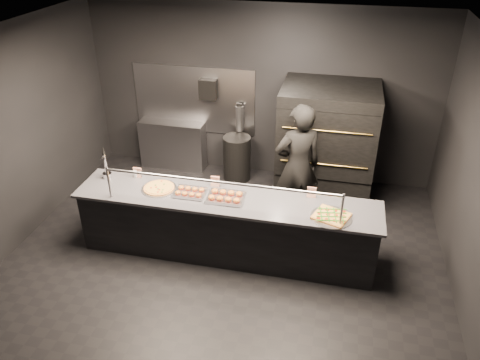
{
  "coord_description": "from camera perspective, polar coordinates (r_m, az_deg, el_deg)",
  "views": [
    {
      "loc": [
        1.32,
        -5.08,
        4.24
      ],
      "look_at": [
        0.15,
        0.2,
        1.1
      ],
      "focal_mm": 35.0,
      "sensor_mm": 36.0,
      "label": 1
    }
  ],
  "objects": [
    {
      "name": "slider_tray_b",
      "position": [
        6.18,
        -1.77,
        -2.04
      ],
      "size": [
        0.51,
        0.39,
        0.08
      ],
      "color": "silver",
      "rests_on": "service_counter"
    },
    {
      "name": "prep_shelf",
      "position": [
        8.81,
        -8.15,
        4.31
      ],
      "size": [
        1.2,
        0.35,
        0.9
      ],
      "primitive_type": "cube",
      "color": "#99999E",
      "rests_on": "ground"
    },
    {
      "name": "round_pizza",
      "position": [
        6.49,
        -9.84,
        -0.97
      ],
      "size": [
        0.48,
        0.48,
        0.03
      ],
      "color": "silver",
      "rests_on": "service_counter"
    },
    {
      "name": "square_pizza",
      "position": [
        5.93,
        11.07,
        -4.36
      ],
      "size": [
        0.52,
        0.52,
        0.05
      ],
      "color": "silver",
      "rests_on": "service_counter"
    },
    {
      "name": "slider_tray_a",
      "position": [
        6.32,
        -6.14,
        -1.49
      ],
      "size": [
        0.42,
        0.31,
        0.07
      ],
      "color": "silver",
      "rests_on": "service_counter"
    },
    {
      "name": "room",
      "position": [
        5.97,
        -1.93,
        2.72
      ],
      "size": [
        6.04,
        6.0,
        3.0
      ],
      "color": "black",
      "rests_on": "ground"
    },
    {
      "name": "tent_cards",
      "position": [
        6.44,
        -2.54,
        -0.2
      ],
      "size": [
        2.59,
        0.04,
        0.15
      ],
      "color": "white",
      "rests_on": "service_counter"
    },
    {
      "name": "condiment_jar",
      "position": [
        6.83,
        -12.37,
        0.75
      ],
      "size": [
        0.17,
        0.07,
        0.11
      ],
      "color": "silver",
      "rests_on": "service_counter"
    },
    {
      "name": "towel_dispenser",
      "position": [
        8.24,
        -3.88,
        10.99
      ],
      "size": [
        0.3,
        0.2,
        0.35
      ],
      "primitive_type": "cube",
      "color": "black",
      "rests_on": "room"
    },
    {
      "name": "service_counter",
      "position": [
        6.46,
        -1.68,
        -5.65
      ],
      "size": [
        4.1,
        0.78,
        1.37
      ],
      "color": "black",
      "rests_on": "ground"
    },
    {
      "name": "fire_extinguisher",
      "position": [
        8.29,
        -0.06,
        7.57
      ],
      "size": [
        0.14,
        0.14,
        0.51
      ],
      "color": "#B2B2B7",
      "rests_on": "room"
    },
    {
      "name": "beer_tap",
      "position": [
        6.87,
        -16.0,
        1.32
      ],
      "size": [
        0.13,
        0.19,
        0.5
      ],
      "color": "silver",
      "rests_on": "service_counter"
    },
    {
      "name": "pizza_oven",
      "position": [
        7.71,
        10.47,
        4.45
      ],
      "size": [
        1.5,
        1.23,
        1.91
      ],
      "color": "black",
      "rests_on": "ground"
    },
    {
      "name": "worker",
      "position": [
        6.92,
        7.02,
        1.64
      ],
      "size": [
        0.84,
        0.73,
        1.94
      ],
      "primitive_type": "imported",
      "rotation": [
        0.0,
        0.0,
        3.6
      ],
      "color": "black",
      "rests_on": "ground"
    },
    {
      "name": "trash_bin",
      "position": [
        8.33,
        -0.37,
        2.69
      ],
      "size": [
        0.49,
        0.49,
        0.81
      ],
      "primitive_type": "cylinder",
      "color": "black",
      "rests_on": "ground"
    }
  ]
}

